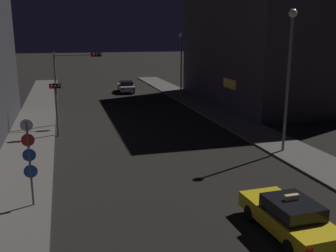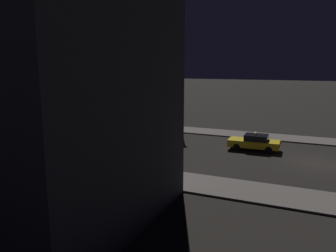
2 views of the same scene
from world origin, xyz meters
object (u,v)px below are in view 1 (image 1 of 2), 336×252
(traffic_light_overhead, at_px, (72,74))
(street_lamp_near_block, at_px, (289,59))
(taxi, at_px, (289,216))
(street_lamp_far_block, at_px, (181,52))
(traffic_light_left_kerb, at_px, (56,98))
(far_car, at_px, (126,87))
(sign_pole_left, at_px, (29,157))

(traffic_light_overhead, bearing_deg, street_lamp_near_block, -41.87)
(taxi, height_order, street_lamp_far_block, street_lamp_far_block)
(traffic_light_left_kerb, distance_m, street_lamp_near_block, 16.08)
(traffic_light_overhead, xyz_separation_m, street_lamp_near_block, (12.40, -11.12, 1.60))
(far_car, relative_size, street_lamp_far_block, 0.62)
(far_car, relative_size, traffic_light_left_kerb, 1.15)
(street_lamp_far_block, bearing_deg, sign_pole_left, -119.63)
(far_car, distance_m, street_lamp_near_block, 28.83)
(taxi, height_order, far_car, taxi)
(far_car, bearing_deg, taxi, -89.98)
(street_lamp_far_block, bearing_deg, traffic_light_left_kerb, -134.42)
(taxi, xyz_separation_m, traffic_light_left_kerb, (-8.32, 16.87, 2.07))
(taxi, height_order, traffic_light_overhead, traffic_light_overhead)
(taxi, distance_m, street_lamp_near_block, 11.69)
(traffic_light_left_kerb, distance_m, sign_pole_left, 11.99)
(sign_pole_left, bearing_deg, street_lamp_near_block, 15.61)
(sign_pole_left, distance_m, street_lamp_far_block, 30.10)
(far_car, bearing_deg, street_lamp_near_block, -79.00)
(far_car, xyz_separation_m, traffic_light_overhead, (-6.99, -16.74, 3.48))
(taxi, height_order, traffic_light_left_kerb, traffic_light_left_kerb)
(traffic_light_overhead, bearing_deg, sign_pole_left, -98.59)
(far_car, height_order, street_lamp_near_block, street_lamp_near_block)
(traffic_light_left_kerb, relative_size, street_lamp_far_block, 0.54)
(far_car, xyz_separation_m, street_lamp_near_block, (5.41, -27.86, 5.07))
(traffic_light_left_kerb, height_order, street_lamp_far_block, street_lamp_far_block)
(traffic_light_overhead, distance_m, traffic_light_left_kerb, 3.81)
(traffic_light_left_kerb, distance_m, street_lamp_far_block, 19.90)
(traffic_light_overhead, height_order, traffic_light_left_kerb, traffic_light_overhead)
(far_car, distance_m, traffic_light_overhead, 18.47)
(sign_pole_left, distance_m, street_lamp_near_block, 15.67)
(traffic_light_overhead, xyz_separation_m, street_lamp_far_block, (12.51, 10.81, 1.08))
(far_car, height_order, traffic_light_overhead, traffic_light_overhead)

